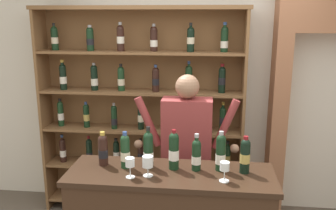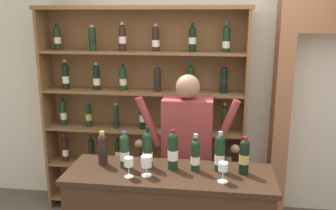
{
  "view_description": "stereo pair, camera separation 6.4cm",
  "coord_description": "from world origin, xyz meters",
  "px_view_note": "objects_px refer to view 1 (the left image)",
  "views": [
    {
      "loc": [
        0.18,
        -2.53,
        2.18
      ],
      "look_at": [
        -0.15,
        0.39,
        1.45
      ],
      "focal_mm": 39.26,
      "sensor_mm": 36.0,
      "label": 1
    },
    {
      "loc": [
        0.24,
        -2.52,
        2.18
      ],
      "look_at": [
        -0.15,
        0.39,
        1.45
      ],
      "focal_mm": 39.26,
      "sensor_mm": 36.0,
      "label": 2
    }
  ],
  "objects_px": {
    "tasting_bottle_riserva": "(174,150)",
    "wine_glass_center": "(148,163)",
    "shopkeeper": "(187,143)",
    "tasting_bottle_prosecco": "(245,155)",
    "wine_shelf": "(142,107)",
    "tasting_bottle_grappa": "(196,154)",
    "tasting_bottle_rosso": "(125,151)",
    "wine_glass_left": "(225,167)",
    "tasting_bottle_bianco": "(221,152)",
    "wine_glass_right": "(130,164)",
    "tasting_bottle_vin_santo": "(148,150)",
    "tasting_bottle_super_tuscan": "(103,149)"
  },
  "relations": [
    {
      "from": "wine_glass_center",
      "to": "wine_glass_right",
      "type": "bearing_deg",
      "value": -162.61
    },
    {
      "from": "shopkeeper",
      "to": "tasting_bottle_grappa",
      "type": "xyz_separation_m",
      "value": [
        0.11,
        -0.54,
        0.11
      ]
    },
    {
      "from": "tasting_bottle_riserva",
      "to": "wine_glass_left",
      "type": "distance_m",
      "value": 0.42
    },
    {
      "from": "shopkeeper",
      "to": "wine_glass_right",
      "type": "xyz_separation_m",
      "value": [
        -0.36,
        -0.73,
        0.09
      ]
    },
    {
      "from": "tasting_bottle_super_tuscan",
      "to": "wine_glass_right",
      "type": "xyz_separation_m",
      "value": [
        0.26,
        -0.2,
        -0.02
      ]
    },
    {
      "from": "wine_glass_right",
      "to": "wine_glass_left",
      "type": "relative_size",
      "value": 1.03
    },
    {
      "from": "wine_shelf",
      "to": "tasting_bottle_riserva",
      "type": "bearing_deg",
      "value": -68.79
    },
    {
      "from": "wine_glass_left",
      "to": "wine_shelf",
      "type": "bearing_deg",
      "value": 121.3
    },
    {
      "from": "shopkeeper",
      "to": "wine_glass_left",
      "type": "relative_size",
      "value": 11.48
    },
    {
      "from": "wine_shelf",
      "to": "tasting_bottle_bianco",
      "type": "relative_size",
      "value": 7.36
    },
    {
      "from": "tasting_bottle_riserva",
      "to": "tasting_bottle_bianco",
      "type": "relative_size",
      "value": 1.01
    },
    {
      "from": "wine_shelf",
      "to": "wine_glass_left",
      "type": "relative_size",
      "value": 15.52
    },
    {
      "from": "wine_glass_right",
      "to": "tasting_bottle_super_tuscan",
      "type": "bearing_deg",
      "value": 141.81
    },
    {
      "from": "tasting_bottle_grappa",
      "to": "wine_glass_right",
      "type": "bearing_deg",
      "value": -158.42
    },
    {
      "from": "tasting_bottle_rosso",
      "to": "tasting_bottle_grappa",
      "type": "distance_m",
      "value": 0.54
    },
    {
      "from": "shopkeeper",
      "to": "tasting_bottle_vin_santo",
      "type": "distance_m",
      "value": 0.6
    },
    {
      "from": "tasting_bottle_rosso",
      "to": "tasting_bottle_grappa",
      "type": "relative_size",
      "value": 1.0
    },
    {
      "from": "tasting_bottle_grappa",
      "to": "wine_shelf",
      "type": "bearing_deg",
      "value": 117.77
    },
    {
      "from": "tasting_bottle_riserva",
      "to": "tasting_bottle_bianco",
      "type": "bearing_deg",
      "value": 2.44
    },
    {
      "from": "tasting_bottle_rosso",
      "to": "wine_glass_left",
      "type": "xyz_separation_m",
      "value": [
        0.75,
        -0.16,
        -0.03
      ]
    },
    {
      "from": "tasting_bottle_rosso",
      "to": "tasting_bottle_super_tuscan",
      "type": "bearing_deg",
      "value": 170.38
    },
    {
      "from": "tasting_bottle_grappa",
      "to": "tasting_bottle_prosecco",
      "type": "height_order",
      "value": "tasting_bottle_grappa"
    },
    {
      "from": "tasting_bottle_super_tuscan",
      "to": "wine_glass_center",
      "type": "height_order",
      "value": "tasting_bottle_super_tuscan"
    },
    {
      "from": "tasting_bottle_riserva",
      "to": "wine_glass_right",
      "type": "xyz_separation_m",
      "value": [
        -0.3,
        -0.19,
        -0.04
      ]
    },
    {
      "from": "tasting_bottle_super_tuscan",
      "to": "tasting_bottle_riserva",
      "type": "xyz_separation_m",
      "value": [
        0.55,
        -0.01,
        0.02
      ]
    },
    {
      "from": "tasting_bottle_rosso",
      "to": "wine_glass_right",
      "type": "relative_size",
      "value": 1.91
    },
    {
      "from": "tasting_bottle_grappa",
      "to": "wine_glass_left",
      "type": "xyz_separation_m",
      "value": [
        0.2,
        -0.17,
        -0.02
      ]
    },
    {
      "from": "tasting_bottle_rosso",
      "to": "tasting_bottle_riserva",
      "type": "bearing_deg",
      "value": 2.89
    },
    {
      "from": "tasting_bottle_vin_santo",
      "to": "tasting_bottle_bianco",
      "type": "xyz_separation_m",
      "value": [
        0.55,
        0.0,
        0.0
      ]
    },
    {
      "from": "tasting_bottle_bianco",
      "to": "wine_glass_left",
      "type": "xyz_separation_m",
      "value": [
        0.02,
        -0.19,
        -0.04
      ]
    },
    {
      "from": "shopkeeper",
      "to": "tasting_bottle_prosecco",
      "type": "relative_size",
      "value": 5.88
    },
    {
      "from": "wine_shelf",
      "to": "tasting_bottle_rosso",
      "type": "xyz_separation_m",
      "value": [
        0.1,
        -1.23,
        -0.03
      ]
    },
    {
      "from": "tasting_bottle_rosso",
      "to": "wine_glass_left",
      "type": "height_order",
      "value": "tasting_bottle_rosso"
    },
    {
      "from": "wine_shelf",
      "to": "tasting_bottle_rosso",
      "type": "height_order",
      "value": "wine_shelf"
    },
    {
      "from": "tasting_bottle_super_tuscan",
      "to": "tasting_bottle_prosecco",
      "type": "height_order",
      "value": "tasting_bottle_prosecco"
    },
    {
      "from": "wine_shelf",
      "to": "tasting_bottle_rosso",
      "type": "bearing_deg",
      "value": -85.33
    },
    {
      "from": "tasting_bottle_super_tuscan",
      "to": "tasting_bottle_bianco",
      "type": "height_order",
      "value": "tasting_bottle_bianco"
    },
    {
      "from": "tasting_bottle_grappa",
      "to": "wine_glass_center",
      "type": "relative_size",
      "value": 1.88
    },
    {
      "from": "tasting_bottle_vin_santo",
      "to": "tasting_bottle_bianco",
      "type": "height_order",
      "value": "tasting_bottle_vin_santo"
    },
    {
      "from": "tasting_bottle_vin_santo",
      "to": "wine_glass_center",
      "type": "bearing_deg",
      "value": -82.14
    },
    {
      "from": "wine_shelf",
      "to": "wine_glass_left",
      "type": "xyz_separation_m",
      "value": [
        0.85,
        -1.39,
        -0.06
      ]
    },
    {
      "from": "shopkeeper",
      "to": "tasting_bottle_rosso",
      "type": "height_order",
      "value": "shopkeeper"
    },
    {
      "from": "tasting_bottle_super_tuscan",
      "to": "wine_glass_center",
      "type": "bearing_deg",
      "value": -23.35
    },
    {
      "from": "tasting_bottle_riserva",
      "to": "wine_glass_center",
      "type": "bearing_deg",
      "value": -139.1
    },
    {
      "from": "tasting_bottle_grappa",
      "to": "wine_glass_right",
      "type": "relative_size",
      "value": 1.91
    },
    {
      "from": "tasting_bottle_vin_santo",
      "to": "tasting_bottle_bianco",
      "type": "bearing_deg",
      "value": 0.08
    },
    {
      "from": "shopkeeper",
      "to": "tasting_bottle_rosso",
      "type": "bearing_deg",
      "value": -128.04
    },
    {
      "from": "shopkeeper",
      "to": "tasting_bottle_prosecco",
      "type": "xyz_separation_m",
      "value": [
        0.47,
        -0.55,
        0.13
      ]
    },
    {
      "from": "tasting_bottle_super_tuscan",
      "to": "tasting_bottle_rosso",
      "type": "bearing_deg",
      "value": -9.62
    },
    {
      "from": "tasting_bottle_riserva",
      "to": "wine_glass_left",
      "type": "bearing_deg",
      "value": -25.38
    }
  ]
}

